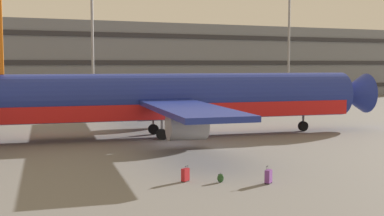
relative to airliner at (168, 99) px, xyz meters
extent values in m
plane|color=slate|center=(-0.80, -3.79, -3.20)|extent=(600.00, 600.00, 0.00)
cube|color=slate|center=(-0.80, 46.97, 3.17)|extent=(142.30, 20.98, 12.74)
cube|color=#2D2D33|center=(-0.80, 36.38, -1.08)|extent=(140.87, 0.24, 0.70)
cube|color=#2D2D33|center=(-0.80, 36.38, 3.17)|extent=(140.87, 0.24, 0.70)
cube|color=#2D2D33|center=(-0.80, 36.38, 7.42)|extent=(140.87, 0.24, 0.70)
cylinder|color=navy|center=(0.40, -0.05, 0.19)|extent=(32.86, 8.01, 3.93)
cube|color=red|center=(0.40, -0.05, -0.89)|extent=(31.56, 7.76, 1.26)
cone|color=navy|center=(17.66, -2.24, 0.19)|extent=(3.59, 4.10, 3.73)
cube|color=navy|center=(0.52, 8.82, -0.10)|extent=(6.09, 14.15, 0.36)
cube|color=navy|center=(-1.70, -8.67, -0.10)|extent=(6.09, 14.15, 0.36)
cylinder|color=#9E9EA3|center=(0.71, 6.31, -1.49)|extent=(3.06, 2.50, 2.16)
cylinder|color=#9E9EA3|center=(-0.89, -6.29, -1.49)|extent=(3.06, 2.50, 2.16)
cylinder|color=black|center=(12.70, -1.61, -2.75)|extent=(0.94, 0.46, 0.90)
cylinder|color=slate|center=(12.70, -1.61, -2.04)|extent=(0.20, 0.20, 1.43)
cylinder|color=black|center=(-0.68, 1.77, -2.75)|extent=(0.94, 0.46, 0.90)
cylinder|color=slate|center=(-0.68, 1.77, -2.04)|extent=(0.20, 0.20, 1.43)
cylinder|color=black|center=(-1.10, -1.54, -2.75)|extent=(0.94, 0.46, 0.90)
cylinder|color=slate|center=(-1.10, -1.54, -2.04)|extent=(0.20, 0.20, 1.43)
cylinder|color=gray|center=(0.01, 28.84, 6.35)|extent=(0.36, 0.36, 19.10)
cylinder|color=gray|center=(31.73, 28.84, 8.75)|extent=(0.36, 0.36, 23.91)
cube|color=#B21E23|center=(-4.99, -15.78, -2.82)|extent=(0.51, 0.44, 0.66)
cylinder|color=#333338|center=(-5.06, -15.91, -2.43)|extent=(0.02, 0.02, 0.13)
cylinder|color=#333338|center=(-4.85, -15.78, -2.43)|extent=(0.02, 0.02, 0.13)
cube|color=black|center=(-4.95, -15.84, -2.37)|extent=(0.22, 0.15, 0.02)
cylinder|color=black|center=(-5.19, -15.80, -3.18)|extent=(0.04, 0.05, 0.05)
cylinder|color=black|center=(-4.88, -15.61, -3.18)|extent=(0.04, 0.05, 0.05)
cylinder|color=black|center=(-5.10, -15.96, -3.18)|extent=(0.04, 0.05, 0.05)
cylinder|color=black|center=(-4.79, -15.77, -3.18)|extent=(0.04, 0.05, 0.05)
cube|color=#72388C|center=(-1.21, -17.89, -2.82)|extent=(0.52, 0.49, 0.67)
cylinder|color=#333338|center=(-1.16, -17.75, -2.39)|extent=(0.02, 0.02, 0.18)
cylinder|color=#333338|center=(-1.36, -17.90, -2.39)|extent=(0.02, 0.02, 0.18)
cube|color=black|center=(-1.26, -17.82, -2.30)|extent=(0.21, 0.17, 0.02)
cylinder|color=black|center=(-1.01, -17.86, -3.18)|extent=(0.05, 0.05, 0.05)
cylinder|color=black|center=(-1.29, -18.08, -3.18)|extent=(0.05, 0.05, 0.05)
cylinder|color=black|center=(-1.14, -17.69, -3.18)|extent=(0.05, 0.05, 0.05)
cylinder|color=black|center=(-1.42, -17.91, -3.18)|extent=(0.05, 0.05, 0.05)
ellipsoid|color=#264C26|center=(-3.38, -16.68, -2.97)|extent=(0.38, 0.29, 0.46)
ellipsoid|color=#264C26|center=(-3.41, -16.76, -3.04)|extent=(0.25, 0.16, 0.21)
torus|color=black|center=(-3.37, -16.66, -2.73)|extent=(0.08, 0.04, 0.08)
cube|color=black|center=(-3.26, -16.64, -2.97)|extent=(0.04, 0.04, 0.39)
cube|color=black|center=(-3.43, -16.57, -2.97)|extent=(0.04, 0.04, 0.39)
camera|label=1|loc=(-15.05, -39.84, 2.98)|focal=47.24mm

